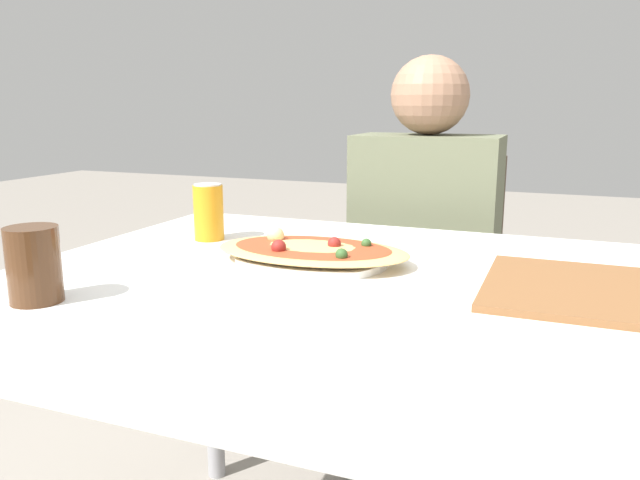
# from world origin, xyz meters

# --- Properties ---
(dining_table) EXTENTS (1.18, 0.99, 0.78)m
(dining_table) POSITION_xyz_m (0.00, 0.00, 0.70)
(dining_table) COLOR white
(dining_table) RESTS_ON ground_plane
(chair_far_seated) EXTENTS (0.40, 0.40, 0.92)m
(chair_far_seated) POSITION_xyz_m (0.00, 0.83, 0.52)
(chair_far_seated) COLOR #3F2D1E
(chair_far_seated) RESTS_ON ground_plane
(person_seated) EXTENTS (0.40, 0.24, 1.20)m
(person_seated) POSITION_xyz_m (0.00, 0.71, 0.71)
(person_seated) COLOR #2D2D38
(person_seated) RESTS_ON ground_plane
(pizza_main) EXTENTS (0.38, 0.29, 0.06)m
(pizza_main) POSITION_xyz_m (-0.08, 0.09, 0.80)
(pizza_main) COLOR white
(pizza_main) RESTS_ON dining_table
(soda_can) EXTENTS (0.07, 0.07, 0.12)m
(soda_can) POSITION_xyz_m (-0.37, 0.19, 0.84)
(soda_can) COLOR orange
(soda_can) RESTS_ON dining_table
(drink_glass) EXTENTS (0.08, 0.08, 0.12)m
(drink_glass) POSITION_xyz_m (-0.38, -0.29, 0.83)
(drink_glass) COLOR #4C2D19
(drink_glass) RESTS_ON dining_table
(serving_tray) EXTENTS (0.40, 0.33, 0.01)m
(serving_tray) POSITION_xyz_m (0.45, 0.07, 0.78)
(serving_tray) COLOR brown
(serving_tray) RESTS_ON dining_table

